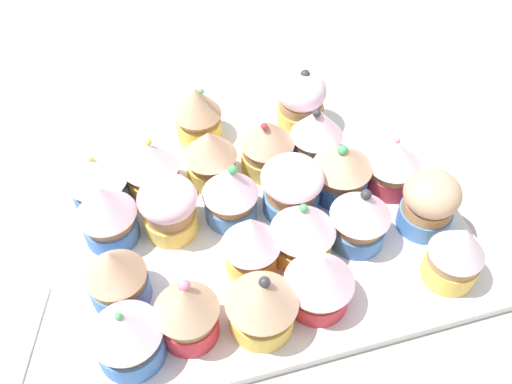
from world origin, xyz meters
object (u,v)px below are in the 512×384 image
Objects in this scene: cupcake_8 at (360,216)px; cupcake_10 at (106,212)px; cupcake_3 at (320,279)px; cupcake_19 at (268,145)px; cupcake_2 at (262,303)px; cupcake_12 at (231,194)px; baking_tray at (256,213)px; cupcake_6 at (251,242)px; cupcake_18 at (210,155)px; cupcake_15 at (393,165)px; cupcake_13 at (292,187)px; cupcake_21 at (197,112)px; cupcake_5 at (116,275)px; cupcake_11 at (169,209)px; cupcake_9 at (429,202)px; cupcake_0 at (127,334)px; cupcake_16 at (98,181)px; cupcake_1 at (187,311)px; cupcake_7 at (303,230)px; cupcake_17 at (151,168)px; cupcake_14 at (342,171)px; cupcake_4 at (456,253)px; cupcake_22 at (301,101)px; cupcake_20 at (317,135)px.

cupcake_8 is 25.37cm from cupcake_10.
cupcake_19 reaches higher than cupcake_3.
cupcake_12 is at bearing 88.00° from cupcake_2.
cupcake_3 is (2.55, -12.32, 4.31)cm from baking_tray.
cupcake_6 is 12.73cm from cupcake_18.
cupcake_15 is at bearing -19.13° from cupcake_18.
cupcake_15 is at bearing 0.16° from cupcake_13.
cupcake_12 is 13.37cm from cupcake_21.
cupcake_5 is 8.86cm from cupcake_11.
cupcake_5 is at bearing -168.88° from cupcake_15.
cupcake_9 is at bearing 21.94° from cupcake_3.
cupcake_0 is at bearing -147.18° from cupcake_13.
cupcake_16 is 12.25cm from cupcake_18.
cupcake_2 is 1.05× the size of cupcake_3.
cupcake_1 is 0.99× the size of cupcake_6.
cupcake_7 and cupcake_10 have the same top height.
cupcake_2 reaches higher than cupcake_17.
cupcake_2 reaches higher than cupcake_18.
cupcake_18 is at bearing 23.47° from cupcake_10.
cupcake_9 is 0.99× the size of cupcake_14.
cupcake_2 and cupcake_4 have the same top height.
cupcake_17 reaches higher than baking_tray.
cupcake_3 is 0.92× the size of cupcake_6.
cupcake_17 is (5.26, 12.62, 0.07)cm from cupcake_5.
cupcake_19 is (18.33, 12.57, 0.01)cm from cupcake_5.
cupcake_7 reaches higher than cupcake_14.
cupcake_22 is at bearing 52.77° from baking_tray.
cupcake_3 is at bearing 9.47° from cupcake_2.
cupcake_19 is at bearing 151.88° from cupcake_15.
cupcake_12 is at bearing 113.63° from cupcake_3.
cupcake_20 is (11.98, 18.98, 0.09)cm from cupcake_2.
cupcake_9 reaches higher than cupcake_13.
baking_tray is at bearing 157.83° from cupcake_9.
cupcake_10 is 7.42cm from cupcake_17.
cupcake_17 reaches higher than cupcake_5.
cupcake_17 is 18.82cm from cupcake_20.
cupcake_22 is (12.58, 6.04, -0.05)cm from cupcake_18.
cupcake_13 is at bearing -42.20° from cupcake_18.
cupcake_5 is at bearing -133.14° from cupcake_18.
cupcake_14 reaches higher than cupcake_16.
cupcake_7 is 22.39cm from cupcake_16.
cupcake_1 is 1.15× the size of cupcake_13.
cupcake_2 and cupcake_21 have the same top height.
cupcake_8 is at bearing 136.55° from cupcake_4.
cupcake_18 is (-3.56, 5.83, 4.36)cm from baking_tray.
cupcake_2 is 0.96× the size of cupcake_7.
cupcake_22 is (0.26, 6.16, -0.10)cm from cupcake_20.
cupcake_2 is 1.12× the size of cupcake_13.
cupcake_19 is (6.23, 19.13, -0.15)cm from cupcake_2.
cupcake_12 is at bearing -176.65° from baking_tray.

